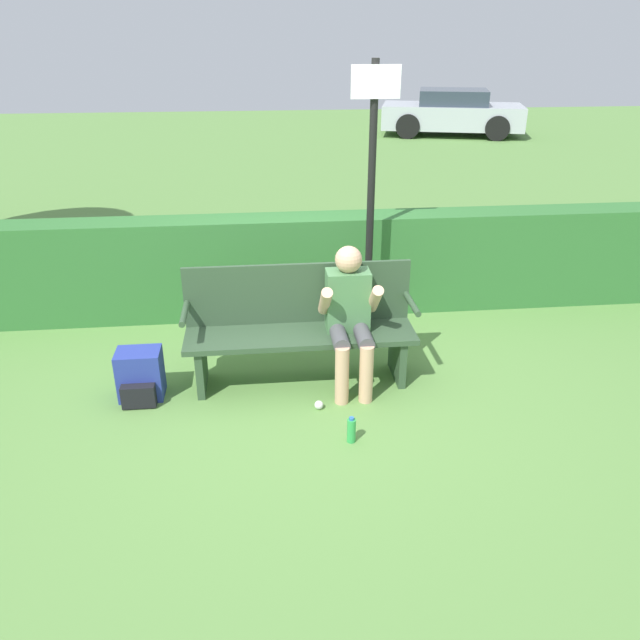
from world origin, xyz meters
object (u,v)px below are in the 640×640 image
parked_car (452,113)px  water_bottle (351,430)px  park_bench (300,325)px  signpost (372,182)px  person_seated (349,312)px  backpack (140,376)px

parked_car → water_bottle: bearing=-94.4°
park_bench → water_bottle: park_bench is taller
park_bench → signpost: (0.74, 0.95, 0.96)m
park_bench → water_bottle: 1.08m
person_seated → signpost: (0.35, 1.08, 0.80)m
park_bench → backpack: (-1.30, -0.19, -0.30)m
signpost → parked_car: signpost is taller
person_seated → parked_car: size_ratio=0.28×
water_bottle → signpost: signpost is taller
park_bench → parked_car: 14.29m
person_seated → signpost: signpost is taller
person_seated → signpost: bearing=72.0°
park_bench → signpost: 1.54m
person_seated → backpack: (-1.69, -0.05, -0.46)m
signpost → park_bench: bearing=-128.1°
backpack → parked_car: 14.99m
water_bottle → person_seated: bearing=83.2°
person_seated → backpack: person_seated is taller
signpost → parked_car: 13.16m
water_bottle → parked_car: (5.04, 14.22, 0.51)m
park_bench → person_seated: size_ratio=1.61×
person_seated → backpack: size_ratio=2.88×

